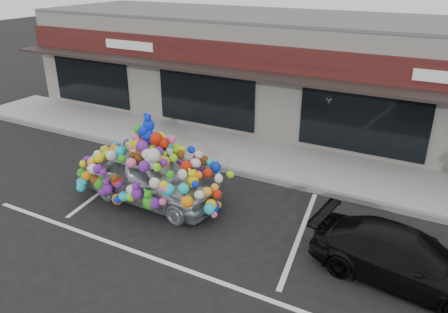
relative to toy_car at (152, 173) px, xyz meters
The scene contains 9 objects.
ground 1.68m from the toy_car, ahead, with size 90.00×90.00×0.00m, color black.
shop_building 8.76m from the toy_car, 80.42° to the left, with size 24.00×7.20×4.31m.
sidewalk 4.41m from the toy_car, 70.62° to the left, with size 26.00×3.00×0.15m, color #9B9B96.
kerb 3.07m from the toy_car, 60.97° to the left, with size 26.00×0.18×0.16m, color slate.
parking_stripe_left 1.98m from the toy_car, behind, with size 0.12×4.40×0.01m, color silver.
parking_stripe_mid 4.34m from the toy_car, ahead, with size 0.12×4.40×0.01m, color silver.
lane_line 4.17m from the toy_car, 32.63° to the right, with size 14.00×0.12×0.01m, color silver.
toy_car is the anchor object (origin of this frame).
black_sedan 6.68m from the toy_car, ahead, with size 3.87×1.57×1.12m, color black.
Camera 1 is at (5.48, -8.72, 6.12)m, focal length 35.00 mm.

